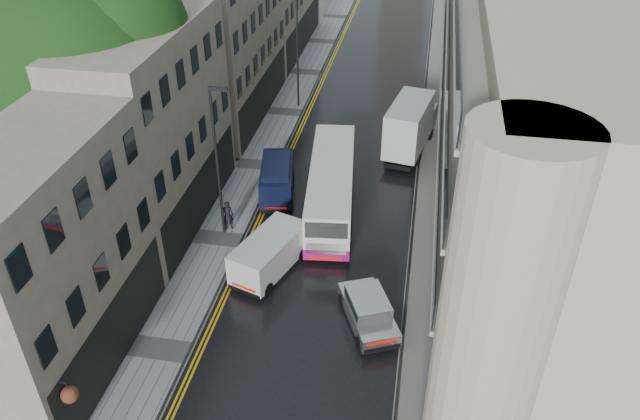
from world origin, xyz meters
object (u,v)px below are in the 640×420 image
(white_lorry, at_px, (390,134))
(lamp_post_far, at_px, (297,53))
(lamp_post_near, at_px, (217,165))
(tree_near, at_px, (87,109))
(pedestrian, at_px, (228,215))
(tree_far, at_px, (184,40))
(white_van, at_px, (236,266))
(cream_bus, at_px, (308,216))
(silver_hatchback, at_px, (360,335))
(navy_van, at_px, (261,192))

(white_lorry, xyz_separation_m, lamp_post_far, (-7.61, 7.30, 2.39))
(white_lorry, bearing_deg, lamp_post_near, -119.38)
(tree_near, xyz_separation_m, pedestrian, (6.91, 0.21, -5.94))
(tree_near, distance_m, tree_far, 13.02)
(white_van, bearing_deg, white_lorry, 84.42)
(cream_bus, bearing_deg, lamp_post_far, 97.07)
(white_lorry, relative_size, lamp_post_far, 0.87)
(pedestrian, bearing_deg, tree_near, -12.62)
(silver_hatchback, relative_size, white_van, 0.88)
(navy_van, bearing_deg, pedestrian, -129.02)
(lamp_post_far, bearing_deg, pedestrian, -101.25)
(white_lorry, xyz_separation_m, white_van, (-6.36, -13.91, -0.88))
(silver_hatchback, bearing_deg, lamp_post_far, 83.70)
(white_van, xyz_separation_m, lamp_post_far, (-1.25, 21.20, 3.27))
(cream_bus, distance_m, white_lorry, 10.21)
(tree_near, xyz_separation_m, tree_far, (0.30, 13.00, -0.72))
(silver_hatchback, xyz_separation_m, lamp_post_near, (-8.48, 7.24, 3.61))
(cream_bus, xyz_separation_m, white_lorry, (3.58, 9.55, 0.47))
(lamp_post_far, bearing_deg, white_van, -96.19)
(tree_near, bearing_deg, lamp_post_far, 66.58)
(lamp_post_near, bearing_deg, lamp_post_far, 86.58)
(cream_bus, bearing_deg, navy_van, 137.74)
(cream_bus, xyz_separation_m, navy_van, (-3.24, 2.34, -0.26))
(pedestrian, bearing_deg, lamp_post_near, 53.34)
(white_lorry, distance_m, silver_hatchback, 17.23)
(pedestrian, height_order, lamp_post_near, lamp_post_near)
(white_van, distance_m, pedestrian, 4.66)
(white_lorry, xyz_separation_m, lamp_post_near, (-8.26, -9.95, 2.45))
(tree_far, xyz_separation_m, pedestrian, (6.61, -12.79, -5.22))
(navy_van, bearing_deg, tree_far, 116.66)
(pedestrian, relative_size, lamp_post_far, 0.21)
(white_lorry, distance_m, lamp_post_far, 10.81)
(cream_bus, relative_size, silver_hatchback, 2.61)
(navy_van, bearing_deg, cream_bus, -46.37)
(cream_bus, relative_size, pedestrian, 5.96)
(silver_hatchback, bearing_deg, navy_van, 101.13)
(navy_van, bearing_deg, lamp_post_far, 82.63)
(silver_hatchback, height_order, lamp_post_far, lamp_post_far)
(tree_far, distance_m, cream_bus, 17.59)
(navy_van, distance_m, lamp_post_near, 4.45)
(silver_hatchback, relative_size, navy_van, 0.88)
(navy_van, relative_size, lamp_post_near, 0.54)
(tree_far, distance_m, silver_hatchback, 25.87)
(navy_van, relative_size, pedestrian, 2.61)
(tree_far, relative_size, lamp_post_near, 1.46)
(tree_near, height_order, cream_bus, tree_near)
(cream_bus, bearing_deg, tree_near, 174.83)
(silver_hatchback, height_order, white_van, white_van)
(white_van, bearing_deg, silver_hatchback, -7.55)
(white_van, xyz_separation_m, navy_van, (-0.46, 6.70, 0.14))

